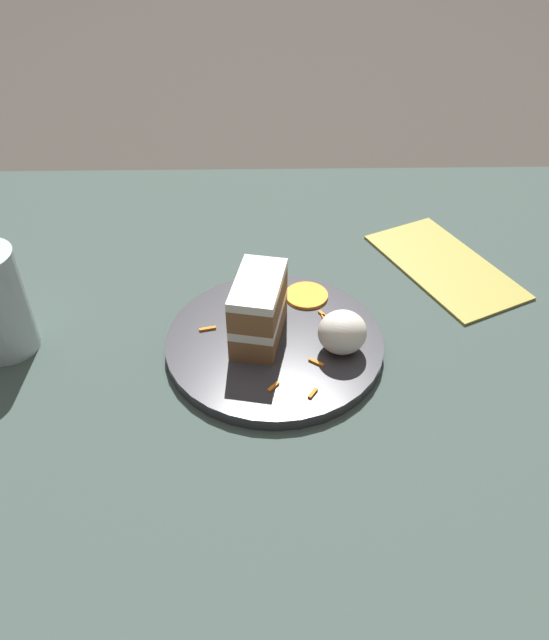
# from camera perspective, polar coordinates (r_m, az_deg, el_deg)

# --- Properties ---
(ground_plane) EXTENTS (6.00, 6.00, 0.00)m
(ground_plane) POSITION_cam_1_polar(r_m,az_deg,el_deg) (0.77, -1.37, -6.51)
(ground_plane) COLOR #38332D
(ground_plane) RESTS_ON ground
(dining_table) EXTENTS (1.26, 1.07, 0.03)m
(dining_table) POSITION_cam_1_polar(r_m,az_deg,el_deg) (0.76, -1.38, -5.71)
(dining_table) COLOR #384742
(dining_table) RESTS_ON ground
(plate) EXTENTS (0.27, 0.27, 0.02)m
(plate) POSITION_cam_1_polar(r_m,az_deg,el_deg) (0.77, 0.00, -2.13)
(plate) COLOR #333338
(plate) RESTS_ON dining_table
(cake_slice) EXTENTS (0.07, 0.11, 0.08)m
(cake_slice) POSITION_cam_1_polar(r_m,az_deg,el_deg) (0.74, -1.18, 1.02)
(cake_slice) COLOR brown
(cake_slice) RESTS_ON plate
(cream_dollop) EXTENTS (0.06, 0.05, 0.05)m
(cream_dollop) POSITION_cam_1_polar(r_m,az_deg,el_deg) (0.74, 6.22, -1.12)
(cream_dollop) COLOR white
(cream_dollop) RESTS_ON plate
(orange_garnish) EXTENTS (0.06, 0.06, 0.00)m
(orange_garnish) POSITION_cam_1_polar(r_m,az_deg,el_deg) (0.83, 2.94, 2.26)
(orange_garnish) COLOR orange
(orange_garnish) RESTS_ON plate
(carrot_shreds_scatter) EXTENTS (0.16, 0.15, 0.00)m
(carrot_shreds_scatter) POSITION_cam_1_polar(r_m,az_deg,el_deg) (0.75, 1.48, -2.58)
(carrot_shreds_scatter) COLOR orange
(carrot_shreds_scatter) RESTS_ON plate
(menu_card) EXTENTS (0.21, 0.27, 0.00)m
(menu_card) POSITION_cam_1_polar(r_m,az_deg,el_deg) (0.95, 15.28, 4.79)
(menu_card) COLOR #9E933D
(menu_card) RESTS_ON dining_table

